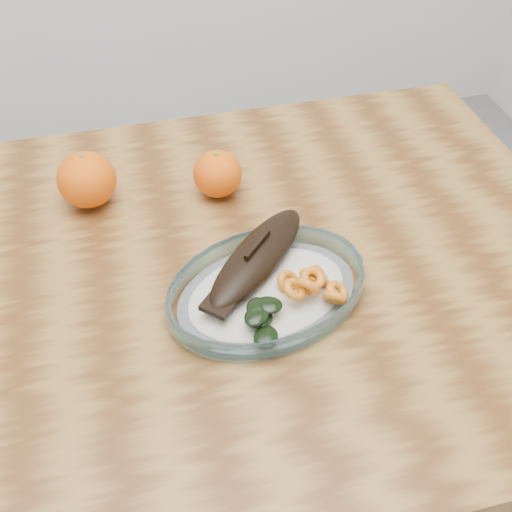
# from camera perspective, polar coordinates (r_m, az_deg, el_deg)

# --- Properties ---
(dining_table) EXTENTS (1.20, 0.80, 0.75)m
(dining_table) POSITION_cam_1_polar(r_m,az_deg,el_deg) (0.96, -6.43, -5.90)
(dining_table) COLOR #5A3415
(dining_table) RESTS_ON ground
(plated_meal) EXTENTS (0.61, 0.61, 0.08)m
(plated_meal) POSITION_cam_1_polar(r_m,az_deg,el_deg) (0.84, 0.98, -2.73)
(plated_meal) COLOR white
(plated_meal) RESTS_ON dining_table
(orange_left) EXTENTS (0.09, 0.09, 0.09)m
(orange_left) POSITION_cam_1_polar(r_m,az_deg,el_deg) (1.00, -14.81, 6.57)
(orange_left) COLOR #FF5205
(orange_left) RESTS_ON dining_table
(orange_right) EXTENTS (0.08, 0.08, 0.08)m
(orange_right) POSITION_cam_1_polar(r_m,az_deg,el_deg) (1.00, -3.44, 7.30)
(orange_right) COLOR #FF5205
(orange_right) RESTS_ON dining_table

